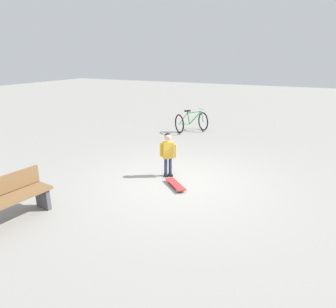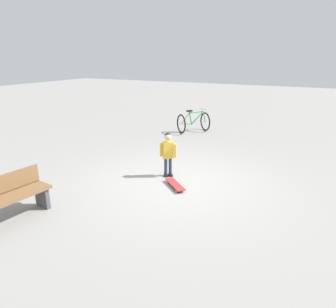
% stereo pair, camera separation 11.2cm
% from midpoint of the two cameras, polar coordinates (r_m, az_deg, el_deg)
% --- Properties ---
extents(ground_plane, '(50.00, 50.00, 0.00)m').
position_cam_midpoint_polar(ground_plane, '(6.84, 1.43, -5.53)').
color(ground_plane, gray).
extents(child_person, '(0.40, 0.27, 1.06)m').
position_cam_midpoint_polar(child_person, '(7.02, -0.46, 0.82)').
color(child_person, '#2D3351').
rests_on(child_person, ground).
extents(skateboard, '(0.68, 0.63, 0.07)m').
position_cam_midpoint_polar(skateboard, '(6.62, 0.95, -5.80)').
color(skateboard, '#B22D2D').
rests_on(skateboard, ground).
extents(bicycle_near, '(1.23, 1.28, 0.85)m').
position_cam_midpoint_polar(bicycle_near, '(11.38, 4.22, 6.13)').
color(bicycle_near, black).
rests_on(bicycle_near, ground).
extents(street_bench, '(0.63, 1.64, 0.80)m').
position_cam_midpoint_polar(street_bench, '(5.84, -29.49, -7.85)').
color(street_bench, brown).
rests_on(street_bench, ground).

